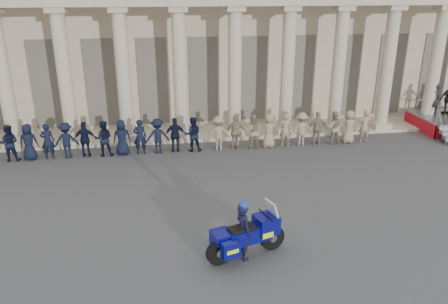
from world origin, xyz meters
TOP-DOWN VIEW (x-y plane):
  - ground at (0.00, 0.00)m, footprint 90.00×90.00m
  - building at (-0.00, 14.74)m, footprint 40.00×12.50m
  - officer_rank at (-2.37, 6.39)m, footprint 20.07×0.61m
  - motorcycle at (-0.15, -2.27)m, footprint 2.35×1.30m
  - rider at (-0.28, -2.32)m, footprint 0.56×0.70m

SIDE VIEW (x-z plane):
  - ground at x=0.00m, z-range 0.00..0.00m
  - motorcycle at x=-0.15m, z-range -0.10..1.45m
  - officer_rank at x=-2.37m, z-range 0.00..1.61m
  - rider at x=-0.28m, z-range 0.00..1.75m
  - building at x=0.00m, z-range 0.02..9.02m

